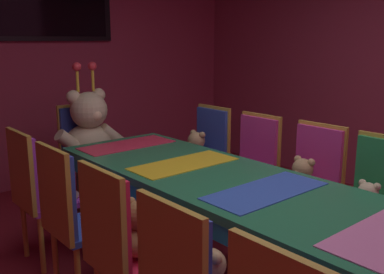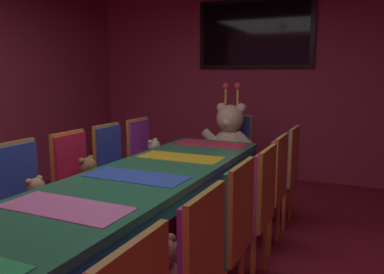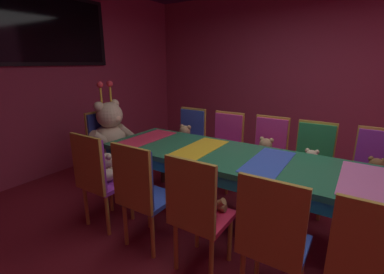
{
  "view_description": "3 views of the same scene",
  "coord_description": "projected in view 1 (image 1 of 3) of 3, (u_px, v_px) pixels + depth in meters",
  "views": [
    {
      "loc": [
        -1.86,
        -1.53,
        1.59
      ],
      "look_at": [
        0.23,
        0.92,
        0.87
      ],
      "focal_mm": 41.08,
      "sensor_mm": 36.0,
      "label": 1
    },
    {
      "loc": [
        1.52,
        -2.33,
        1.49
      ],
      "look_at": [
        0.12,
        0.72,
        0.94
      ],
      "focal_mm": 35.96,
      "sensor_mm": 36.0,
      "label": 2
    },
    {
      "loc": [
        -2.32,
        -0.65,
        1.62
      ],
      "look_at": [
        -0.13,
        0.75,
        0.89
      ],
      "focal_mm": 25.13,
      "sensor_mm": 36.0,
      "label": 3
    }
  ],
  "objects": [
    {
      "name": "wall_back",
      "position": [
        39.0,
        57.0,
        4.74
      ],
      "size": [
        5.2,
        0.12,
        2.8
      ],
      "primitive_type": "cube",
      "color": "#99334C",
      "rests_on": "ground_plane"
    },
    {
      "name": "banquet_table",
      "position": [
        266.0,
        205.0,
        2.52
      ],
      "size": [
        0.9,
        3.46,
        0.75
      ],
      "color": "#26724C",
      "rests_on": "ground_plane"
    },
    {
      "name": "chair_left_3",
      "position": [
        117.0,
        240.0,
        2.22
      ],
      "size": [
        0.42,
        0.41,
        0.98
      ],
      "color": "red",
      "rests_on": "ground_plane"
    },
    {
      "name": "teddy_left_3",
      "position": [
        141.0,
        232.0,
        2.31
      ],
      "size": [
        0.26,
        0.34,
        0.32
      ],
      "color": "olive",
      "rests_on": "chair_left_3"
    },
    {
      "name": "chair_left_4",
      "position": [
        68.0,
        208.0,
        2.64
      ],
      "size": [
        0.42,
        0.41,
        0.98
      ],
      "color": "#2D47B2",
      "rests_on": "ground_plane"
    },
    {
      "name": "chair_left_5",
      "position": [
        34.0,
        184.0,
        3.07
      ],
      "size": [
        0.42,
        0.41,
        0.98
      ],
      "color": "purple",
      "rests_on": "ground_plane"
    },
    {
      "name": "teddy_left_5",
      "position": [
        54.0,
        181.0,
        3.16
      ],
      "size": [
        0.25,
        0.32,
        0.3
      ],
      "color": "beige",
      "rests_on": "chair_left_5"
    },
    {
      "name": "chair_right_2",
      "position": [
        378.0,
        195.0,
        2.85
      ],
      "size": [
        0.42,
        0.41,
        0.98
      ],
      "rotation": [
        0.0,
        0.0,
        3.14
      ],
      "color": "#268C4C",
      "rests_on": "ground_plane"
    },
    {
      "name": "teddy_right_2",
      "position": [
        366.0,
        204.0,
        2.77
      ],
      "size": [
        0.21,
        0.28,
        0.26
      ],
      "rotation": [
        0.0,
        0.0,
        3.14
      ],
      "color": "beige",
      "rests_on": "chair_right_2"
    },
    {
      "name": "chair_right_3",
      "position": [
        313.0,
        176.0,
        3.25
      ],
      "size": [
        0.42,
        0.41,
        0.98
      ],
      "rotation": [
        0.0,
        0.0,
        3.14
      ],
      "color": "#CC338C",
      "rests_on": "ground_plane"
    },
    {
      "name": "teddy_right_3",
      "position": [
        301.0,
        181.0,
        3.16
      ],
      "size": [
        0.25,
        0.32,
        0.31
      ],
      "rotation": [
        0.0,
        0.0,
        3.14
      ],
      "color": "tan",
      "rests_on": "chair_right_3"
    },
    {
      "name": "chair_right_4",
      "position": [
        254.0,
        161.0,
        3.65
      ],
      "size": [
        0.42,
        0.41,
        0.98
      ],
      "rotation": [
        0.0,
        0.0,
        3.14
      ],
      "color": "#CC338C",
      "rests_on": "ground_plane"
    },
    {
      "name": "chair_right_5",
      "position": [
        208.0,
        148.0,
        4.08
      ],
      "size": [
        0.42,
        0.41,
        0.98
      ],
      "rotation": [
        0.0,
        0.0,
        3.14
      ],
      "color": "#2D47B2",
      "rests_on": "ground_plane"
    },
    {
      "name": "teddy_right_5",
      "position": [
        196.0,
        151.0,
        3.99
      ],
      "size": [
        0.26,
        0.34,
        0.32
      ],
      "rotation": [
        0.0,
        0.0,
        3.14
      ],
      "color": "tan",
      "rests_on": "chair_right_5"
    },
    {
      "name": "throne_chair",
      "position": [
        83.0,
        145.0,
        4.22
      ],
      "size": [
        0.41,
        0.42,
        0.98
      ],
      "rotation": [
        0.0,
        0.0,
        -1.57
      ],
      "color": "#2D47B2",
      "rests_on": "ground_plane"
    },
    {
      "name": "king_teddy_bear",
      "position": [
        90.0,
        131.0,
        4.06
      ],
      "size": [
        0.72,
        0.56,
        0.93
      ],
      "rotation": [
        0.0,
        0.0,
        -1.57
      ],
      "color": "beige",
      "rests_on": "throne_chair"
    }
  ]
}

